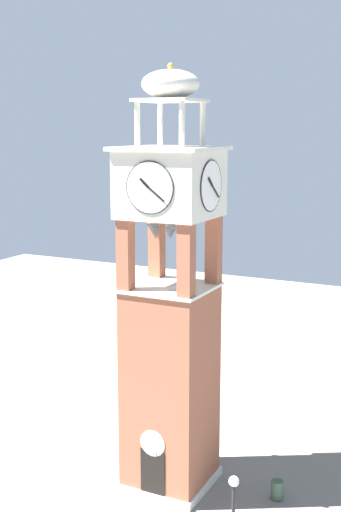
{
  "coord_description": "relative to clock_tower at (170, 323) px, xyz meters",
  "views": [
    {
      "loc": [
        11.81,
        -23.62,
        15.01
      ],
      "look_at": [
        0.0,
        0.0,
        9.97
      ],
      "focal_mm": 46.79,
      "sensor_mm": 36.0,
      "label": 1
    }
  ],
  "objects": [
    {
      "name": "ground",
      "position": [
        0.0,
        0.0,
        -7.16
      ],
      "size": [
        80.0,
        80.0,
        0.0
      ],
      "primitive_type": "plane",
      "color": "gray"
    },
    {
      "name": "trash_bin",
      "position": [
        4.5,
        0.85,
        -6.76
      ],
      "size": [
        0.52,
        0.52,
        0.8
      ],
      "primitive_type": "cylinder",
      "color": "#38513D",
      "rests_on": "ground"
    },
    {
      "name": "clock_tower",
      "position": [
        0.0,
        0.0,
        0.0
      ],
      "size": [
        3.81,
        3.81,
        17.51
      ],
      "color": "#93543D",
      "rests_on": "ground"
    },
    {
      "name": "lamp_post",
      "position": [
        4.66,
        -4.64,
        -4.54
      ],
      "size": [
        0.36,
        0.36,
        3.78
      ],
      "color": "black",
      "rests_on": "ground"
    },
    {
      "name": "shrub_left_of_tower",
      "position": [
        -3.18,
        2.18,
        -6.76
      ],
      "size": [
        0.8,
        0.8,
        0.81
      ],
      "primitive_type": "ellipsoid",
      "color": "#336638",
      "rests_on": "ground"
    }
  ]
}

